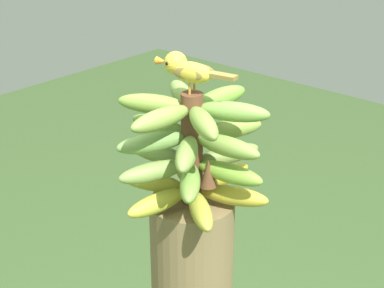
# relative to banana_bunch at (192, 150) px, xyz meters

# --- Properties ---
(banana_bunch) EXTENTS (0.33, 0.34, 0.24)m
(banana_bunch) POSITION_rel_banana_bunch_xyz_m (0.00, 0.00, 0.00)
(banana_bunch) COLOR brown
(banana_bunch) RESTS_ON banana_tree
(perched_bird) EXTENTS (0.18, 0.06, 0.08)m
(perched_bird) POSITION_rel_banana_bunch_xyz_m (0.02, -0.00, 0.17)
(perched_bird) COLOR #C68933
(perched_bird) RESTS_ON banana_bunch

